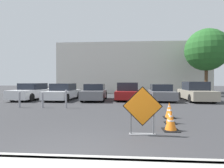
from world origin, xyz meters
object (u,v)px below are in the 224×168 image
Objects in this scene: parked_car_nearest at (33,92)px; traffic_cone_third at (169,110)px; parked_car_fifth at (161,93)px; traffic_cone_second at (170,115)px; traffic_cone_nearest at (171,121)px; parked_car_second at (63,92)px; bollard_second at (43,100)px; road_closed_sign at (142,110)px; parked_car_sixth at (195,92)px; bollard_nearest at (66,98)px; parked_car_fourth at (128,92)px; parked_car_third at (95,93)px; bollard_third at (20,99)px.

traffic_cone_third is at bearing 148.25° from parked_car_nearest.
traffic_cone_second is at bearing 83.37° from parked_car_fifth.
traffic_cone_nearest is 11.02m from parked_car_second.
parked_car_fifth is at bearing 30.41° from bollard_second.
road_closed_sign is at bearing 135.28° from parked_car_nearest.
bollard_nearest is at bearing 29.13° from parked_car_sixth.
parked_car_fourth is (-1.20, 9.16, 0.36)m from traffic_cone_nearest.
traffic_cone_third is (1.39, 2.49, -0.42)m from road_closed_sign.
traffic_cone_third is 0.16× the size of parked_car_third.
bollard_second is 1.42m from bollard_third.
parked_car_sixth is 4.21× the size of bollard_nearest.
road_closed_sign is 10.70m from parked_car_sixth.
parked_car_sixth is at bearing 178.37° from parked_car_fourth.
parked_car_third is at bearing -178.92° from parked_car_nearest.
parked_car_sixth reaches higher than bollard_nearest.
parked_car_third is at bearing 123.09° from traffic_cone_third.
parked_car_fifth is (1.53, 8.92, 0.31)m from traffic_cone_nearest.
bollard_nearest is (-5.32, 2.38, 0.24)m from traffic_cone_third.
traffic_cone_third is at bearing -16.29° from bollard_third.
bollard_third is at bearing 150.68° from traffic_cone_nearest.
parked_car_second is at bearing -4.66° from parked_car_third.
parked_car_sixth reaches higher than traffic_cone_third.
bollard_nearest is at bearing 113.72° from parked_car_second.
traffic_cone_nearest is 0.59× the size of bollard_nearest.
traffic_cone_nearest is 0.15× the size of parked_car_fifth.
parked_car_third is 5.75m from bollard_third.
parked_car_third reaches higher than traffic_cone_second.
parked_car_second is 4.59m from bollard_third.
parked_car_fourth is 2.73m from parked_car_fifth.
traffic_cone_second is 7.35m from bollard_second.
parked_car_fourth is at bearing -174.04° from parked_car_second.
parked_car_fourth reaches higher than traffic_cone_second.
parked_car_second is at bearing 94.47° from bollard_second.
parked_car_third is (-3.92, 8.65, 0.33)m from traffic_cone_nearest.
traffic_cone_third is 0.73× the size of bollard_second.
traffic_cone_second is 8.07m from parked_car_fifth.
parked_car_fifth is at bearing 35.63° from bollard_nearest.
parked_car_third is (-4.37, 6.70, 0.31)m from traffic_cone_third.
traffic_cone_nearest is at bearing -29.32° from bollard_third.
traffic_cone_second is 12.45m from parked_car_nearest.
parked_car_second is 10.89m from parked_car_sixth.
parked_car_fifth is at bearing 0.75° from parked_car_sixth.
traffic_cone_third is 9.86m from parked_car_second.
parked_car_third is 8.17m from parked_car_sixth.
parked_car_second is 1.09× the size of parked_car_third.
road_closed_sign is 1.56× the size of bollard_second.
road_closed_sign is 12.63m from parked_car_nearest.
parked_car_nearest is 1.08× the size of parked_car_second.
bollard_nearest is (4.49, -4.55, -0.09)m from parked_car_nearest.
parked_car_fourth is at bearing 102.84° from traffic_cone_third.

